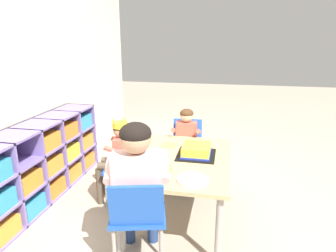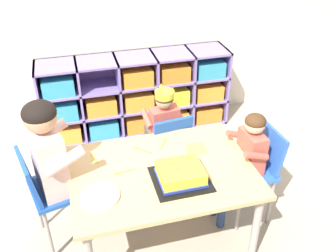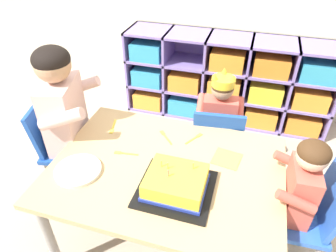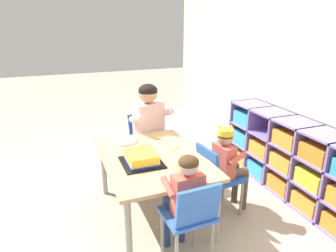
{
  "view_description": "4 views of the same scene",
  "coord_description": "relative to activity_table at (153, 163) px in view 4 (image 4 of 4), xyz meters",
  "views": [
    {
      "loc": [
        -2.26,
        -0.35,
        1.53
      ],
      "look_at": [
        -0.01,
        0.1,
        0.84
      ],
      "focal_mm": 31.84,
      "sensor_mm": 36.0,
      "label": 1
    },
    {
      "loc": [
        -0.45,
        -1.77,
        2.04
      ],
      "look_at": [
        0.06,
        0.08,
        0.83
      ],
      "focal_mm": 40.67,
      "sensor_mm": 36.0,
      "label": 2
    },
    {
      "loc": [
        0.32,
        -1.03,
        1.61
      ],
      "look_at": [
        -0.02,
        0.09,
        0.75
      ],
      "focal_mm": 32.49,
      "sensor_mm": 36.0,
      "label": 3
    },
    {
      "loc": [
        2.21,
        -0.71,
        1.65
      ],
      "look_at": [
        0.06,
        0.12,
        0.84
      ],
      "focal_mm": 32.4,
      "sensor_mm": 36.0,
      "label": 4
    }
  ],
  "objects": [
    {
      "name": "ground",
      "position": [
        0.0,
        0.0,
        -0.51
      ],
      "size": [
        16.0,
        16.0,
        0.0
      ],
      "primitive_type": "plane",
      "color": "tan"
    },
    {
      "name": "classroom_back_wall",
      "position": [
        0.0,
        1.63,
        0.82
      ],
      "size": [
        5.98,
        0.1,
        2.67
      ],
      "primitive_type": "cube",
      "color": "beige",
      "rests_on": "ground"
    },
    {
      "name": "storage_cubby_shelf",
      "position": [
        0.13,
        1.39,
        -0.17
      ],
      "size": [
        1.76,
        0.35,
        0.75
      ],
      "color": "#7F6BB2",
      "rests_on": "ground"
    },
    {
      "name": "activity_table",
      "position": [
        0.0,
        0.0,
        0.0
      ],
      "size": [
        1.12,
        0.81,
        0.57
      ],
      "color": "tan",
      "rests_on": "ground"
    },
    {
      "name": "classroom_chair_blue",
      "position": [
        0.18,
        0.51,
        -0.12
      ],
      "size": [
        0.36,
        0.38,
        0.66
      ],
      "rotation": [
        0.0,
        0.0,
        3.26
      ],
      "color": "#1E4CA8",
      "rests_on": "ground"
    },
    {
      "name": "child_with_crown",
      "position": [
        0.17,
        0.63,
        0.01
      ],
      "size": [
        0.31,
        0.32,
        0.83
      ],
      "rotation": [
        0.0,
        0.0,
        3.26
      ],
      "color": "#D15647",
      "rests_on": "ground"
    },
    {
      "name": "classroom_chair_adult_side",
      "position": [
        -0.71,
        0.16,
        -0.06
      ],
      "size": [
        0.38,
        0.41,
        0.71
      ],
      "rotation": [
        0.0,
        0.0,
        1.82
      ],
      "color": "#1E4CA8",
      "rests_on": "ground"
    },
    {
      "name": "adult_helper_seated",
      "position": [
        -0.6,
        0.19,
        0.14
      ],
      "size": [
        0.47,
        0.45,
        1.05
      ],
      "rotation": [
        0.0,
        0.0,
        1.82
      ],
      "color": "beige",
      "rests_on": "ground"
    },
    {
      "name": "classroom_chair_guest_side",
      "position": [
        0.67,
        0.04,
        -0.09
      ],
      "size": [
        0.34,
        0.35,
        0.69
      ],
      "rotation": [
        0.0,
        0.0,
        -1.52
      ],
      "color": "blue",
      "rests_on": "ground"
    },
    {
      "name": "guest_at_table_side",
      "position": [
        0.57,
        0.04,
        0.03
      ],
      "size": [
        0.31,
        0.3,
        0.84
      ],
      "rotation": [
        0.0,
        0.0,
        -1.52
      ],
      "color": "#D15647",
      "rests_on": "ground"
    },
    {
      "name": "birthday_cake_on_tray",
      "position": [
        0.08,
        -0.12,
        0.1
      ],
      "size": [
        0.33,
        0.32,
        0.13
      ],
      "color": "black",
      "rests_on": "activity_table"
    },
    {
      "name": "paper_plate_stack",
      "position": [
        -0.4,
        -0.15,
        0.07
      ],
      "size": [
        0.22,
        0.22,
        0.02
      ],
      "primitive_type": "cylinder",
      "color": "white",
      "rests_on": "activity_table"
    },
    {
      "name": "paper_napkin_square",
      "position": [
        0.27,
        0.15,
        0.06
      ],
      "size": [
        0.15,
        0.15,
        0.0
      ],
      "primitive_type": "cube",
      "rotation": [
        0.0,
        0.0,
        -0.15
      ],
      "color": "#F4DB4C",
      "rests_on": "activity_table"
    },
    {
      "name": "fork_beside_plate_stack",
      "position": [
        -0.24,
        0.04,
        0.06
      ],
      "size": [
        0.13,
        0.03,
        0.0
      ],
      "rotation": [
        0.0,
        0.0,
        0.13
      ],
      "color": "yellow",
      "rests_on": "activity_table"
    },
    {
      "name": "fork_by_napkin",
      "position": [
        -0.39,
        0.23,
        0.06
      ],
      "size": [
        0.05,
        0.13,
        0.0
      ],
      "rotation": [
        0.0,
        0.0,
        1.82
      ],
      "color": "yellow",
      "rests_on": "activity_table"
    },
    {
      "name": "fork_near_cake_tray",
      "position": [
        0.08,
        0.27,
        0.06
      ],
      "size": [
        0.08,
        0.12,
        0.0
      ],
      "rotation": [
        0.0,
        0.0,
        4.19
      ],
      "color": "yellow",
      "rests_on": "activity_table"
    },
    {
      "name": "fork_near_child_seat",
      "position": [
        -0.08,
        0.23,
        0.06
      ],
      "size": [
        0.1,
        0.11,
        0.0
      ],
      "rotation": [
        0.0,
        0.0,
        5.46
      ],
      "color": "yellow",
      "rests_on": "activity_table"
    }
  ]
}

